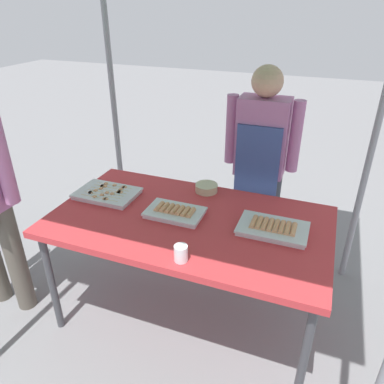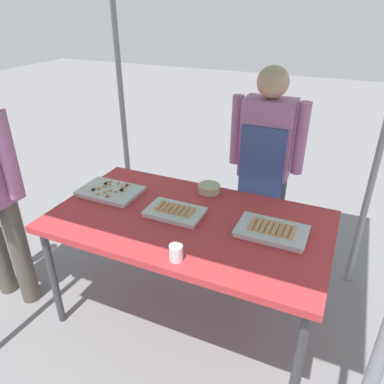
{
  "view_description": "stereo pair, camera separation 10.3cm",
  "coord_description": "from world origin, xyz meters",
  "px_view_note": "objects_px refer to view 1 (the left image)",
  "views": [
    {
      "loc": [
        0.66,
        -1.67,
        1.88
      ],
      "look_at": [
        0.0,
        0.05,
        0.9
      ],
      "focal_mm": 34.3,
      "sensor_mm": 36.0,
      "label": 1
    },
    {
      "loc": [
        0.75,
        -1.63,
        1.88
      ],
      "look_at": [
        0.0,
        0.05,
        0.9
      ],
      "focal_mm": 34.3,
      "sensor_mm": 36.0,
      "label": 2
    }
  ],
  "objects_px": {
    "tray_meat_skewers": "(107,194)",
    "tray_pork_links": "(273,228)",
    "condiment_bowl": "(206,188)",
    "tray_grilled_sausages": "(175,212)",
    "vendor_woman": "(260,157)",
    "drink_cup_near_edge": "(181,253)",
    "stall_table": "(189,226)"
  },
  "relations": [
    {
      "from": "tray_meat_skewers",
      "to": "tray_pork_links",
      "type": "height_order",
      "value": "tray_pork_links"
    },
    {
      "from": "tray_meat_skewers",
      "to": "condiment_bowl",
      "type": "xyz_separation_m",
      "value": [
        0.58,
        0.29,
        0.01
      ]
    },
    {
      "from": "tray_grilled_sausages",
      "to": "condiment_bowl",
      "type": "distance_m",
      "value": 0.36
    },
    {
      "from": "tray_meat_skewers",
      "to": "condiment_bowl",
      "type": "bearing_deg",
      "value": 26.56
    },
    {
      "from": "tray_grilled_sausages",
      "to": "vendor_woman",
      "type": "height_order",
      "value": "vendor_woman"
    },
    {
      "from": "drink_cup_near_edge",
      "to": "condiment_bowl",
      "type": "bearing_deg",
      "value": 99.26
    },
    {
      "from": "drink_cup_near_edge",
      "to": "tray_meat_skewers",
      "type": "bearing_deg",
      "value": 147.75
    },
    {
      "from": "vendor_woman",
      "to": "tray_meat_skewers",
      "type": "bearing_deg",
      "value": 38.41
    },
    {
      "from": "stall_table",
      "to": "tray_grilled_sausages",
      "type": "distance_m",
      "value": 0.12
    },
    {
      "from": "condiment_bowl",
      "to": "vendor_woman",
      "type": "relative_size",
      "value": 0.1
    },
    {
      "from": "tray_pork_links",
      "to": "condiment_bowl",
      "type": "height_order",
      "value": "condiment_bowl"
    },
    {
      "from": "tray_meat_skewers",
      "to": "condiment_bowl",
      "type": "height_order",
      "value": "condiment_bowl"
    },
    {
      "from": "drink_cup_near_edge",
      "to": "vendor_woman",
      "type": "bearing_deg",
      "value": 82.28
    },
    {
      "from": "stall_table",
      "to": "tray_pork_links",
      "type": "height_order",
      "value": "tray_pork_links"
    },
    {
      "from": "tray_pork_links",
      "to": "vendor_woman",
      "type": "distance_m",
      "value": 0.74
    },
    {
      "from": "stall_table",
      "to": "condiment_bowl",
      "type": "relative_size",
      "value": 10.94
    },
    {
      "from": "vendor_woman",
      "to": "condiment_bowl",
      "type": "bearing_deg",
      "value": 54.86
    },
    {
      "from": "vendor_woman",
      "to": "tray_grilled_sausages",
      "type": "bearing_deg",
      "value": 64.87
    },
    {
      "from": "tray_grilled_sausages",
      "to": "condiment_bowl",
      "type": "bearing_deg",
      "value": 77.91
    },
    {
      "from": "tray_grilled_sausages",
      "to": "drink_cup_near_edge",
      "type": "height_order",
      "value": "drink_cup_near_edge"
    },
    {
      "from": "tray_pork_links",
      "to": "tray_grilled_sausages",
      "type": "bearing_deg",
      "value": -176.37
    },
    {
      "from": "tray_grilled_sausages",
      "to": "drink_cup_near_edge",
      "type": "xyz_separation_m",
      "value": [
        0.19,
        -0.37,
        0.02
      ]
    },
    {
      "from": "condiment_bowl",
      "to": "vendor_woman",
      "type": "bearing_deg",
      "value": 54.86
    },
    {
      "from": "tray_pork_links",
      "to": "drink_cup_near_edge",
      "type": "relative_size",
      "value": 4.46
    },
    {
      "from": "condiment_bowl",
      "to": "drink_cup_near_edge",
      "type": "distance_m",
      "value": 0.74
    },
    {
      "from": "stall_table",
      "to": "tray_grilled_sausages",
      "type": "height_order",
      "value": "tray_grilled_sausages"
    },
    {
      "from": "tray_meat_skewers",
      "to": "vendor_woman",
      "type": "relative_size",
      "value": 0.25
    },
    {
      "from": "tray_grilled_sausages",
      "to": "vendor_woman",
      "type": "relative_size",
      "value": 0.22
    },
    {
      "from": "stall_table",
      "to": "tray_pork_links",
      "type": "xyz_separation_m",
      "value": [
        0.47,
        0.04,
        0.07
      ]
    },
    {
      "from": "stall_table",
      "to": "tray_grilled_sausages",
      "type": "bearing_deg",
      "value": 175.72
    },
    {
      "from": "tray_meat_skewers",
      "to": "tray_pork_links",
      "type": "distance_m",
      "value": 1.07
    },
    {
      "from": "tray_grilled_sausages",
      "to": "condiment_bowl",
      "type": "height_order",
      "value": "same"
    }
  ]
}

